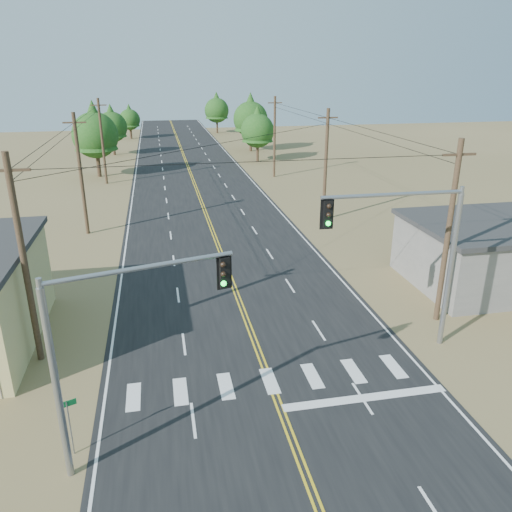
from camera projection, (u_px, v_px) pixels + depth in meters
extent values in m
cube|color=black|center=(213.00, 233.00, 42.66)|extent=(15.00, 200.00, 0.02)
cylinder|color=#4C3826|center=(24.00, 263.00, 22.47)|extent=(0.30, 0.30, 10.00)
cube|color=#4C3826|center=(8.00, 170.00, 20.99)|extent=(1.80, 0.12, 0.12)
cylinder|color=#4C3826|center=(81.00, 175.00, 40.82)|extent=(0.30, 0.30, 10.00)
cube|color=#4C3826|center=(74.00, 123.00, 39.33)|extent=(1.80, 0.12, 0.12)
cylinder|color=#4C3826|center=(102.00, 142.00, 59.17)|extent=(0.30, 0.30, 10.00)
cube|color=#4C3826|center=(98.00, 105.00, 57.68)|extent=(1.80, 0.12, 0.12)
cylinder|color=#4C3826|center=(448.00, 235.00, 26.30)|extent=(0.30, 0.30, 10.00)
cube|color=#4C3826|center=(459.00, 155.00, 24.82)|extent=(1.80, 0.12, 0.12)
cylinder|color=#4C3826|center=(326.00, 166.00, 44.65)|extent=(0.30, 0.30, 10.00)
cube|color=#4C3826|center=(328.00, 118.00, 43.16)|extent=(1.80, 0.12, 0.12)
cylinder|color=#4C3826|center=(275.00, 137.00, 63.00)|extent=(0.30, 0.30, 10.00)
cube|color=#4C3826|center=(275.00, 103.00, 61.51)|extent=(1.80, 0.12, 0.12)
cylinder|color=gray|center=(57.00, 388.00, 16.10)|extent=(0.24, 0.24, 7.11)
cylinder|color=gray|center=(40.00, 288.00, 14.84)|extent=(0.18, 0.18, 0.61)
cylinder|color=gray|center=(143.00, 268.00, 16.06)|extent=(6.06, 1.71, 0.16)
cube|color=black|center=(224.00, 272.00, 17.43)|extent=(0.42, 0.38, 1.12)
sphere|color=black|center=(223.00, 265.00, 17.14)|extent=(0.20, 0.20, 0.20)
sphere|color=black|center=(223.00, 274.00, 17.26)|extent=(0.20, 0.20, 0.20)
sphere|color=#0CE533|center=(224.00, 283.00, 17.39)|extent=(0.20, 0.20, 0.20)
cylinder|color=gray|center=(450.00, 272.00, 24.27)|extent=(0.27, 0.27, 7.83)
cylinder|color=gray|center=(461.00, 194.00, 22.88)|extent=(0.20, 0.20, 0.67)
cylinder|color=gray|center=(393.00, 195.00, 22.26)|extent=(6.75, 0.24, 0.18)
cube|color=black|center=(327.00, 214.00, 21.99)|extent=(0.39, 0.34, 1.23)
sphere|color=black|center=(329.00, 206.00, 21.66)|extent=(0.22, 0.22, 0.22)
sphere|color=black|center=(329.00, 215.00, 21.80)|extent=(0.22, 0.22, 0.22)
sphere|color=#0CE533|center=(328.00, 223.00, 21.94)|extent=(0.22, 0.22, 0.22)
cylinder|color=gray|center=(70.00, 428.00, 17.87)|extent=(0.05, 0.05, 2.28)
cube|color=#0D5B2A|center=(66.00, 404.00, 17.50)|extent=(0.65, 0.28, 0.23)
cylinder|color=#3F2D1E|center=(98.00, 163.00, 64.23)|extent=(0.50, 0.50, 3.45)
cone|color=#1A4F16|center=(94.00, 125.00, 62.53)|extent=(5.36, 5.36, 6.13)
sphere|color=#1A4F16|center=(95.00, 135.00, 62.98)|extent=(5.75, 5.75, 5.75)
cylinder|color=#3F2D1E|center=(114.00, 146.00, 80.48)|extent=(0.41, 0.41, 2.89)
cone|color=#1A4F16|center=(111.00, 120.00, 79.06)|extent=(4.49, 4.49, 5.13)
sphere|color=#1A4F16|center=(112.00, 127.00, 79.43)|extent=(4.81, 4.81, 4.81)
cylinder|color=#3F2D1E|center=(131.00, 132.00, 99.05)|extent=(0.45, 0.45, 2.42)
cone|color=#1A4F16|center=(129.00, 115.00, 97.86)|extent=(3.76, 3.76, 4.30)
sphere|color=#1A4F16|center=(130.00, 120.00, 98.17)|extent=(4.03, 4.03, 4.03)
cylinder|color=#3F2D1E|center=(257.00, 152.00, 74.80)|extent=(0.40, 0.40, 2.97)
cone|color=#1A4F16|center=(257.00, 123.00, 73.34)|extent=(4.61, 4.61, 5.27)
sphere|color=#1A4F16|center=(257.00, 131.00, 73.72)|extent=(4.94, 4.94, 4.94)
cylinder|color=#3F2D1E|center=(251.00, 141.00, 84.08)|extent=(0.47, 0.47, 3.44)
cone|color=#1A4F16|center=(250.00, 111.00, 82.39)|extent=(5.35, 5.35, 6.11)
sphere|color=#1A4F16|center=(251.00, 119.00, 82.83)|extent=(5.73, 5.73, 5.73)
cylinder|color=#3F2D1E|center=(217.00, 126.00, 107.63)|extent=(0.40, 0.40, 3.10)
cone|color=#1A4F16|center=(217.00, 105.00, 106.11)|extent=(4.82, 4.82, 5.51)
sphere|color=#1A4F16|center=(217.00, 110.00, 106.50)|extent=(5.16, 5.16, 5.16)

